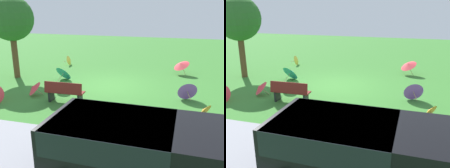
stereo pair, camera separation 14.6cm
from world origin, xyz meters
TOP-DOWN VIEW (x-y plane):
  - ground at (0.00, 0.00)m, footprint 40.00×40.00m
  - road_strip at (0.00, 6.74)m, footprint 40.00×3.83m
  - van_dark at (-2.73, 6.89)m, footprint 4.64×2.21m
  - park_bench at (1.19, 2.72)m, footprint 1.61×0.51m
  - shade_tree at (5.41, -0.13)m, footprint 2.33×2.33m
  - parasol_blue_0 at (1.91, 1.56)m, footprint 0.70×0.71m
  - parasol_teal_0 at (2.64, -0.32)m, footprint 1.09×0.99m
  - parasol_yellow_0 at (3.84, -3.61)m, footprint 0.58×0.64m
  - parasol_purple_0 at (-3.62, 1.06)m, footprint 0.90×0.86m
  - parasol_red_2 at (2.85, 2.34)m, footprint 0.92×0.94m
  - parasol_red_3 at (-3.31, -3.04)m, footprint 1.24×1.24m
  - parasol_orange_1 at (-4.20, 2.76)m, footprint 0.63×0.68m

SIDE VIEW (x-z plane):
  - ground at x=0.00m, z-range 0.00..0.00m
  - road_strip at x=0.00m, z-range 0.00..0.01m
  - parasol_orange_1 at x=-4.20m, z-range 0.00..0.56m
  - parasol_yellow_0 at x=3.84m, z-range 0.00..0.63m
  - parasol_blue_0 at x=1.91m, z-range 0.07..0.57m
  - parasol_red_2 at x=2.85m, z-range 0.03..0.72m
  - parasol_purple_0 at x=-3.62m, z-range 0.00..0.81m
  - parasol_teal_0 at x=2.64m, z-range 0.00..0.83m
  - park_bench at x=1.19m, z-range 0.01..0.92m
  - parasol_red_3 at x=-3.31m, z-range 0.14..1.04m
  - van_dark at x=-2.73m, z-range 0.15..1.68m
  - shade_tree at x=5.41m, z-range 0.96..5.30m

